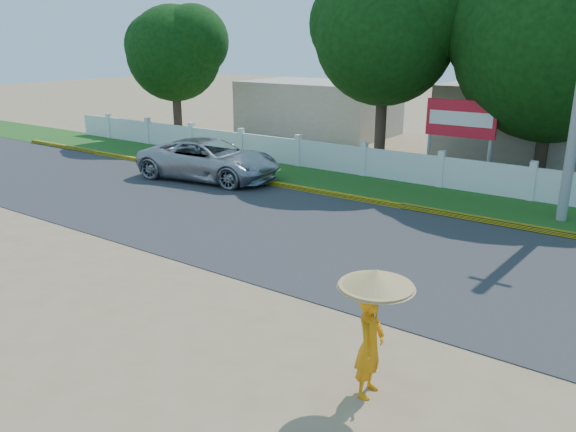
% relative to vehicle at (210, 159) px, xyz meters
% --- Properties ---
extents(ground, '(120.00, 120.00, 0.00)m').
position_rel_vehicle_xyz_m(ground, '(7.42, -7.49, -0.74)').
color(ground, '#9E8460').
rests_on(ground, ground).
extents(road, '(60.00, 7.00, 0.02)m').
position_rel_vehicle_xyz_m(road, '(7.42, -2.99, -0.73)').
color(road, '#38383A').
rests_on(road, ground).
extents(grass_verge, '(60.00, 3.50, 0.03)m').
position_rel_vehicle_xyz_m(grass_verge, '(7.42, 2.26, -0.73)').
color(grass_verge, '#2D601E').
rests_on(grass_verge, ground).
extents(curb, '(40.00, 0.18, 0.16)m').
position_rel_vehicle_xyz_m(curb, '(7.42, 0.56, -0.66)').
color(curb, yellow).
rests_on(curb, ground).
extents(fence, '(40.00, 0.10, 1.10)m').
position_rel_vehicle_xyz_m(fence, '(7.42, 3.71, -0.19)').
color(fence, silver).
rests_on(fence, ground).
extents(building_near, '(10.00, 6.00, 3.20)m').
position_rel_vehicle_xyz_m(building_near, '(10.42, 10.51, 0.86)').
color(building_near, '#B7AD99').
rests_on(building_near, ground).
extents(building_far, '(8.00, 5.00, 2.80)m').
position_rel_vehicle_xyz_m(building_far, '(-2.58, 11.51, 0.66)').
color(building_far, '#B7AD99').
rests_on(building_far, ground).
extents(vehicle, '(5.65, 3.25, 1.48)m').
position_rel_vehicle_xyz_m(vehicle, '(0.00, 0.00, 0.00)').
color(vehicle, '#A0A2A8').
rests_on(vehicle, ground).
extents(monk_with_parasol, '(1.08, 1.08, 1.96)m').
position_rel_vehicle_xyz_m(monk_with_parasol, '(11.00, -8.50, 0.54)').
color(monk_with_parasol, orange).
rests_on(monk_with_parasol, ground).
extents(billboard, '(2.50, 0.13, 2.95)m').
position_rel_vehicle_xyz_m(billboard, '(7.60, 4.80, 1.40)').
color(billboard, gray).
rests_on(billboard, ground).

